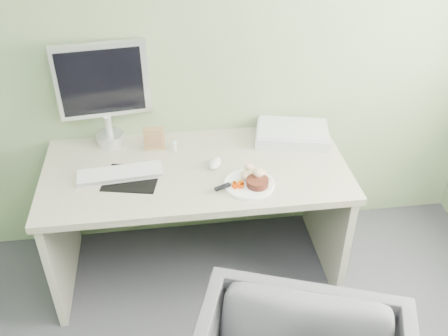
{
  "coord_description": "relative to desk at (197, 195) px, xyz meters",
  "views": [
    {
      "loc": [
        -0.13,
        -0.52,
        2.24
      ],
      "look_at": [
        0.13,
        1.5,
        0.8
      ],
      "focal_mm": 40.0,
      "sensor_mm": 36.0,
      "label": 1
    }
  ],
  "objects": [
    {
      "name": "steak",
      "position": [
        0.29,
        -0.21,
        0.21
      ],
      "size": [
        0.13,
        0.13,
        0.04
      ],
      "primitive_type": "cylinder",
      "rotation": [
        0.0,
        0.0,
        -0.18
      ],
      "color": "black",
      "rests_on": "plate"
    },
    {
      "name": "computer_mouse",
      "position": [
        0.1,
        -0.0,
        0.2
      ],
      "size": [
        0.09,
        0.12,
        0.04
      ],
      "primitive_type": "ellipsoid",
      "rotation": [
        0.0,
        0.0,
        -0.34
      ],
      "color": "white",
      "rests_on": "desk"
    },
    {
      "name": "scanner",
      "position": [
        0.57,
        0.22,
        0.21
      ],
      "size": [
        0.46,
        0.36,
        0.06
      ],
      "primitive_type": "cube",
      "rotation": [
        0.0,
        0.0,
        -0.23
      ],
      "color": "silver",
      "rests_on": "desk"
    },
    {
      "name": "desk",
      "position": [
        0.0,
        0.0,
        0.0
      ],
      "size": [
        1.6,
        0.75,
        0.73
      ],
      "color": "#A9A48D",
      "rests_on": "floor"
    },
    {
      "name": "monitor",
      "position": [
        -0.45,
        0.32,
        0.51
      ],
      "size": [
        0.49,
        0.15,
        0.58
      ],
      "rotation": [
        0.0,
        0.0,
        0.11
      ],
      "color": "silver",
      "rests_on": "desk"
    },
    {
      "name": "eyedrop_bottle",
      "position": [
        -0.1,
        0.18,
        0.21
      ],
      "size": [
        0.02,
        0.02,
        0.07
      ],
      "color": "white",
      "rests_on": "desk"
    },
    {
      "name": "photo_frame",
      "position": [
        -0.21,
        0.2,
        0.25
      ],
      "size": [
        0.11,
        0.02,
        0.14
      ],
      "primitive_type": "cube",
      "rotation": [
        0.0,
        0.0,
        -0.02
      ],
      "color": "#A2784B",
      "rests_on": "desk"
    },
    {
      "name": "potato_pile",
      "position": [
        0.28,
        -0.14,
        0.23
      ],
      "size": [
        0.13,
        0.1,
        0.06
      ],
      "primitive_type": "ellipsoid",
      "rotation": [
        0.0,
        0.0,
        -0.2
      ],
      "color": "tan",
      "rests_on": "plate"
    },
    {
      "name": "steak_knife",
      "position": [
        0.15,
        -0.2,
        0.21
      ],
      "size": [
        0.21,
        0.11,
        0.02
      ],
      "rotation": [
        0.0,
        0.0,
        0.42
      ],
      "color": "silver",
      "rests_on": "plate"
    },
    {
      "name": "carrot_heap",
      "position": [
        0.2,
        -0.2,
        0.21
      ],
      "size": [
        0.07,
        0.07,
        0.04
      ],
      "primitive_type": "cube",
      "rotation": [
        0.0,
        0.0,
        0.41
      ],
      "color": "#EB4304",
      "rests_on": "plate"
    },
    {
      "name": "wall_back",
      "position": [
        0.0,
        0.38,
        0.8
      ],
      "size": [
        3.5,
        0.0,
        3.5
      ],
      "primitive_type": "plane",
      "rotation": [
        1.57,
        0.0,
        0.0
      ],
      "color": "gray",
      "rests_on": "floor"
    },
    {
      "name": "keyboard",
      "position": [
        -0.39,
        -0.02,
        0.2
      ],
      "size": [
        0.44,
        0.16,
        0.02
      ],
      "primitive_type": "cube",
      "rotation": [
        0.0,
        0.0,
        0.09
      ],
      "color": "white",
      "rests_on": "desk"
    },
    {
      "name": "mousepad",
      "position": [
        -0.33,
        -0.06,
        0.18
      ],
      "size": [
        0.31,
        0.29,
        0.0
      ],
      "primitive_type": "cube",
      "rotation": [
        0.0,
        0.0,
        -0.21
      ],
      "color": "black",
      "rests_on": "desk"
    },
    {
      "name": "plate",
      "position": [
        0.25,
        -0.19,
        0.19
      ],
      "size": [
        0.25,
        0.25,
        0.01
      ],
      "primitive_type": "cylinder",
      "color": "white",
      "rests_on": "desk"
    }
  ]
}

